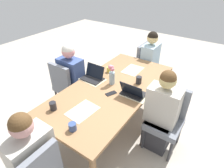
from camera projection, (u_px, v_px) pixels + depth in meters
ground_plane at (112, 124)px, 2.99m from camera, size 10.00×10.00×0.00m
dining_table at (112, 91)px, 2.63m from camera, size 2.13×1.04×0.72m
chair_near_left_near at (167, 116)px, 2.43m from camera, size 0.44×0.44×0.90m
person_near_left_near at (161, 116)px, 2.39m from camera, size 0.36×0.40×1.19m
person_head_left_left_mid at (36, 166)px, 1.79m from camera, size 0.40×0.36×1.19m
chair_far_left_far at (67, 84)px, 3.07m from camera, size 0.44×0.44×0.90m
person_far_left_far at (72, 82)px, 3.08m from camera, size 0.36×0.40×1.19m
chair_head_right_right_near at (147, 64)px, 3.69m from camera, size 0.44×0.44×0.90m
person_head_right_right_near at (149, 65)px, 3.60m from camera, size 0.40×0.36×1.19m
flower_vase at (112, 75)px, 2.59m from camera, size 0.08×0.10×0.30m
placemat_near_left_near at (135, 95)px, 2.44m from camera, size 0.27×0.36×0.00m
placemat_head_left_left_mid at (83, 111)px, 2.17m from camera, size 0.38×0.29×0.00m
placemat_far_left_far at (92, 80)px, 2.76m from camera, size 0.28×0.38×0.00m
placemat_head_right_right_near at (133, 70)px, 3.02m from camera, size 0.36×0.27×0.00m
laptop_near_left_near at (133, 92)px, 2.41m from camera, size 0.22×0.32×0.20m
laptop_far_left_far at (93, 76)px, 2.76m from camera, size 0.22×0.32×0.21m
coffee_mug_near_left at (53, 106)px, 2.17m from camera, size 0.08×0.08×0.10m
coffee_mug_near_right at (109, 69)px, 2.95m from camera, size 0.08×0.08×0.08m
coffee_mug_centre_left at (73, 127)px, 1.90m from camera, size 0.08×0.08×0.09m
coffee_mug_centre_right at (139, 80)px, 2.65m from camera, size 0.08×0.08×0.11m
phone_black at (111, 93)px, 2.46m from camera, size 0.17×0.13×0.01m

